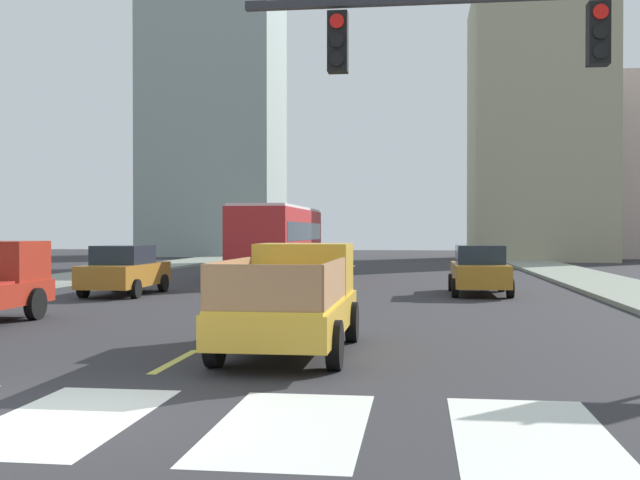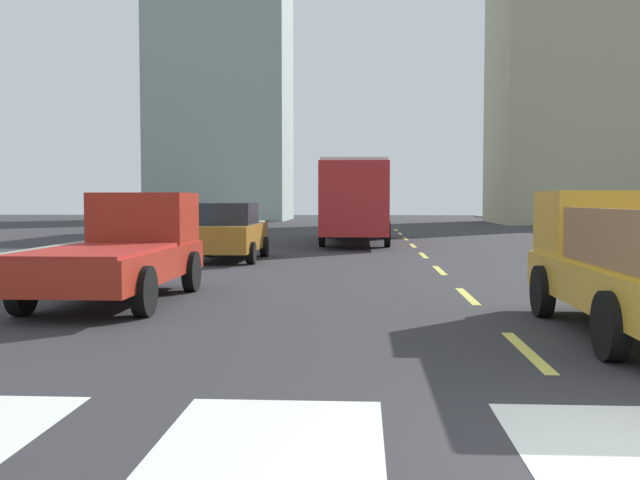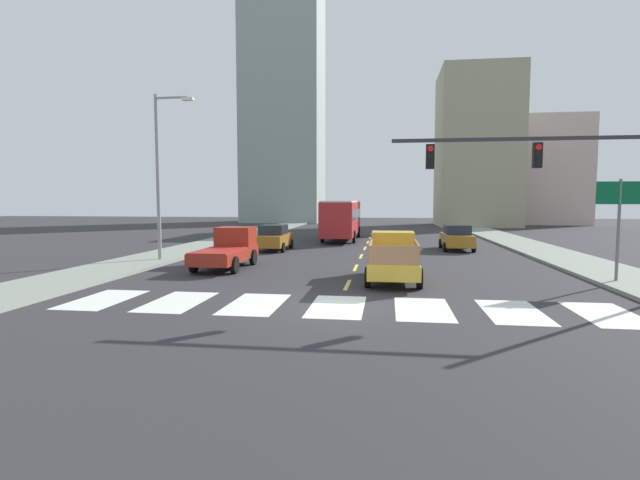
{
  "view_description": "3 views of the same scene",
  "coord_description": "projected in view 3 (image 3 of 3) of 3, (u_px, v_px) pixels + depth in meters",
  "views": [
    {
      "loc": [
        4.11,
        -8.48,
        2.21
      ],
      "look_at": [
        0.92,
        15.95,
        1.92
      ],
      "focal_mm": 42.75,
      "sensor_mm": 36.0,
      "label": 1
    },
    {
      "loc": [
        -1.98,
        -4.78,
        1.83
      ],
      "look_at": [
        -2.83,
        9.68,
        1.02
      ],
      "focal_mm": 40.75,
      "sensor_mm": 36.0,
      "label": 2
    },
    {
      "loc": [
        1.55,
        -15.1,
        3.35
      ],
      "look_at": [
        -2.71,
        15.56,
        0.83
      ],
      "focal_mm": 27.31,
      "sensor_mm": 36.0,
      "label": 3
    }
  ],
  "objects": [
    {
      "name": "lane_dash_5",
      "position": [
        370.0,
        237.0,
        44.02
      ],
      "size": [
        0.16,
        2.4,
        0.01
      ],
      "primitive_type": "cube",
      "color": "#D7CE52",
      "rests_on": "ground"
    },
    {
      "name": "crosswalk_stripe_6",
      "position": [
        607.0,
        314.0,
        14.29
      ],
      "size": [
        1.7,
        3.37,
        0.01
      ],
      "primitive_type": "cube",
      "color": "silver",
      "rests_on": "ground"
    },
    {
      "name": "lane_dash_4",
      "position": [
        368.0,
        242.0,
        39.08
      ],
      "size": [
        0.16,
        2.4,
        0.01
      ],
      "primitive_type": "cube",
      "color": "#D7CE52",
      "rests_on": "ground"
    },
    {
      "name": "lane_dash_2",
      "position": [
        361.0,
        256.0,
        29.21
      ],
      "size": [
        0.16,
        2.4,
        0.01
      ],
      "primitive_type": "cube",
      "color": "#D7CE52",
      "rests_on": "ground"
    },
    {
      "name": "sidewalk_left",
      "position": [
        202.0,
        246.0,
        34.75
      ],
      "size": [
        3.56,
        110.0,
        0.15
      ],
      "primitive_type": "cube",
      "color": "gray",
      "rests_on": "ground"
    },
    {
      "name": "lane_dash_3",
      "position": [
        365.0,
        248.0,
        34.15
      ],
      "size": [
        0.16,
        2.4,
        0.01
      ],
      "primitive_type": "cube",
      "color": "#D7CE52",
      "rests_on": "ground"
    },
    {
      "name": "pickup_dark",
      "position": [
        228.0,
        249.0,
        24.39
      ],
      "size": [
        2.18,
        5.2,
        1.96
      ],
      "rotation": [
        0.0,
        0.0,
        -0.06
      ],
      "color": "maroon",
      "rests_on": "ground"
    },
    {
      "name": "crosswalk_stripe_4",
      "position": [
        423.0,
        309.0,
        15.02
      ],
      "size": [
        1.7,
        3.37,
        0.01
      ],
      "primitive_type": "cube",
      "color": "silver",
      "rests_on": "ground"
    },
    {
      "name": "crosswalk_stripe_2",
      "position": [
        255.0,
        304.0,
        15.76
      ],
      "size": [
        1.7,
        3.37,
        0.01
      ],
      "primitive_type": "cube",
      "color": "silver",
      "rests_on": "ground"
    },
    {
      "name": "sedan_near_right",
      "position": [
        274.0,
        238.0,
        32.7
      ],
      "size": [
        2.02,
        4.4,
        1.72
      ],
      "rotation": [
        0.0,
        0.0,
        0.04
      ],
      "color": "#A36A23",
      "rests_on": "ground"
    },
    {
      "name": "block_mid_right",
      "position": [
        477.0,
        149.0,
        64.02
      ],
      "size": [
        9.93,
        10.92,
        20.2
      ],
      "primitive_type": "cube",
      "color": "tan",
      "rests_on": "ground"
    },
    {
      "name": "crosswalk_stripe_3",
      "position": [
        337.0,
        306.0,
        15.39
      ],
      "size": [
        1.7,
        3.37,
        0.01
      ],
      "primitive_type": "cube",
      "color": "silver",
      "rests_on": "ground"
    },
    {
      "name": "sidewalk_right",
      "position": [
        543.0,
        251.0,
        31.56
      ],
      "size": [
        3.56,
        110.0,
        0.15
      ],
      "primitive_type": "cube",
      "color": "gray",
      "rests_on": "ground"
    },
    {
      "name": "lane_dash_1",
      "position": [
        356.0,
        268.0,
        24.28
      ],
      "size": [
        0.16,
        2.4,
        0.01
      ],
      "primitive_type": "cube",
      "color": "#D7CE52",
      "rests_on": "ground"
    },
    {
      "name": "pickup_stakebed",
      "position": [
        393.0,
        258.0,
        20.51
      ],
      "size": [
        2.18,
        5.2,
        1.96
      ],
      "rotation": [
        0.0,
        0.0,
        -0.03
      ],
      "color": "gold",
      "rests_on": "ground"
    },
    {
      "name": "traffic_signal_gantry",
      "position": [
        572.0,
        175.0,
        16.1
      ],
      "size": [
        8.85,
        0.27,
        6.0
      ],
      "color": "#2D2D33",
      "rests_on": "ground"
    },
    {
      "name": "direction_sign_green",
      "position": [
        619.0,
        208.0,
        19.25
      ],
      "size": [
        1.7,
        0.12,
        4.2
      ],
      "color": "slate",
      "rests_on": "ground"
    },
    {
      "name": "block_mid_left",
      "position": [
        545.0,
        171.0,
        69.09
      ],
      "size": [
        10.39,
        8.94,
        14.97
      ],
      "primitive_type": "cube",
      "color": "beige",
      "rests_on": "ground"
    },
    {
      "name": "lane_dash_7",
      "position": [
        373.0,
        231.0,
        53.89
      ],
      "size": [
        0.16,
        2.4,
        0.01
      ],
      "primitive_type": "cube",
      "color": "#D7CE52",
      "rests_on": "ground"
    },
    {
      "name": "crosswalk_stripe_0",
      "position": [
        103.0,
        299.0,
        16.49
      ],
      "size": [
        1.7,
        3.37,
        0.01
      ],
      "primitive_type": "cube",
      "color": "silver",
      "rests_on": "ground"
    },
    {
      "name": "ground_plane",
      "position": [
        337.0,
        306.0,
        15.39
      ],
      "size": [
        160.0,
        160.0,
        0.0
      ],
      "primitive_type": "plane",
      "color": "#2E2E31"
    },
    {
      "name": "lane_dash_0",
      "position": [
        347.0,
        285.0,
        19.34
      ],
      "size": [
        0.16,
        2.4,
        0.01
      ],
      "primitive_type": "cube",
      "color": "#D7CE52",
      "rests_on": "ground"
    },
    {
      "name": "streetlight_left",
      "position": [
        160.0,
        170.0,
        26.22
      ],
      "size": [
        2.2,
        0.28,
        9.0
      ],
      "color": "gray",
      "rests_on": "ground"
    },
    {
      "name": "crosswalk_stripe_1",
      "position": [
        177.0,
        302.0,
        16.12
      ],
      "size": [
        1.7,
        3.37,
        0.01
      ],
      "primitive_type": "cube",
      "color": "silver",
      "rests_on": "ground"
    },
    {
      "name": "crosswalk_stripe_5",
      "position": [
        513.0,
        312.0,
        14.66
      ],
      "size": [
        1.7,
        3.37,
        0.01
      ],
      "primitive_type": "cube",
      "color": "silver",
      "rests_on": "ground"
    },
    {
      "name": "sedan_far",
      "position": [
        457.0,
        237.0,
        32.8
      ],
      "size": [
        2.02,
        4.4,
        1.72
      ],
      "rotation": [
        0.0,
        0.0,
        0.02
      ],
      "color": "#AD7220",
      "rests_on": "ground"
    },
    {
      "name": "tower_tall_centre",
      "position": [
        283.0,
        82.0,
        73.93
      ],
      "size": [
        11.7,
        9.7,
        42.7
      ],
      "primitive_type": "cube",
      "color": "#8E9E98",
      "rests_on": "ground"
    },
    {
      "name": "city_bus",
      "position": [
        342.0,
        217.0,
        41.22
      ],
      "size": [
        2.72,
        10.8,
        3.32
      ],
      "rotation": [
        0.0,
        0.0,
        0.03
      ],
      "color": "#B02426",
      "rests_on": "ground"
    },
    {
      "name": "lane_dash_6",
      "position": [
        372.0,
        234.0,
        48.96
      ],
      "size": [
        0.16,
        2.4,
        0.01
      ],
      "primitive_type": "cube",
      "color": "#D7CE52",
      "rests_on": "ground"
    }
  ]
}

